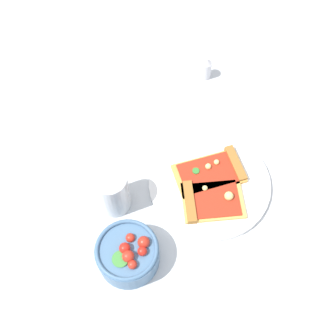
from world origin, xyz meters
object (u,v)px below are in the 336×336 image
pizza_slice_near (211,200)px  salad_bowl (128,254)px  plate (211,183)px  pepper_shaker (206,68)px  soda_glass (113,193)px  pizza_slice_far (213,170)px

pizza_slice_near → salad_bowl: size_ratio=1.05×
plate → pepper_shaker: size_ratio=4.41×
pizza_slice_near → pepper_shaker: (-0.37, 0.04, 0.01)m
soda_glass → pizza_slice_far: bearing=103.4°
pizza_slice_near → salad_bowl: 0.21m
plate → pizza_slice_far: 0.03m
plate → salad_bowl: size_ratio=2.17×
plate → pizza_slice_near: 0.05m
pizza_slice_near → pizza_slice_far: pizza_slice_near is taller
pizza_slice_far → soda_glass: (0.05, -0.22, 0.03)m
pepper_shaker → soda_glass: bearing=-35.2°
pizza_slice_far → salad_bowl: 0.27m
salad_bowl → soda_glass: (-0.13, -0.03, 0.02)m
pizza_slice_near → salad_bowl: bearing=-59.2°
pizza_slice_far → pepper_shaker: 0.30m
plate → pizza_slice_near: size_ratio=2.06×
salad_bowl → soda_glass: 0.13m
pizza_slice_near → pepper_shaker: size_ratio=2.13×
pizza_slice_near → soda_glass: soda_glass is taller
pizza_slice_near → pizza_slice_far: size_ratio=0.79×
plate → pepper_shaker: bearing=174.8°
salad_bowl → pizza_slice_far: bearing=132.8°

